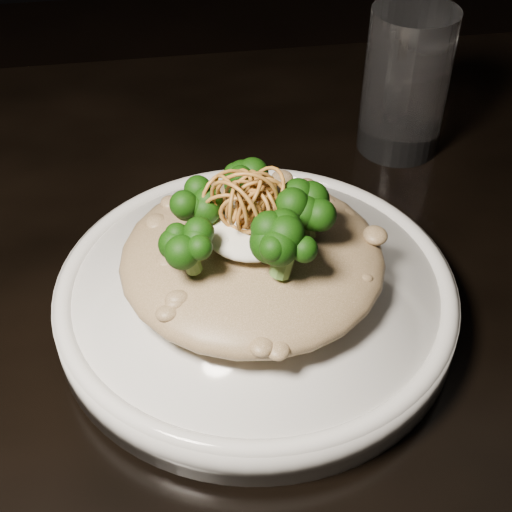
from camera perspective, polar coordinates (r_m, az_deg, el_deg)
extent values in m
cube|color=black|center=(0.56, 4.55, -3.88)|extent=(1.10, 0.80, 0.04)
cylinder|color=silver|center=(0.51, 0.00, -3.37)|extent=(0.28, 0.28, 0.03)
ellipsoid|color=brown|center=(0.49, -0.30, -0.10)|extent=(0.18, 0.18, 0.04)
ellipsoid|color=white|center=(0.47, -0.40, 2.02)|extent=(0.06, 0.06, 0.02)
cylinder|color=white|center=(0.67, 11.89, 13.43)|extent=(0.09, 0.09, 0.13)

